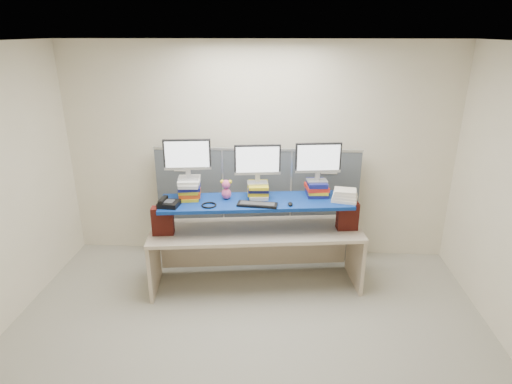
# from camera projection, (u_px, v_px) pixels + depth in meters

# --- Properties ---
(room) EXTENTS (5.00, 4.00, 2.80)m
(room) POSITION_uv_depth(u_px,v_px,m) (245.00, 216.00, 3.65)
(room) COLOR #EDE1C3
(room) RESTS_ON ground
(cubicle_partition) EXTENTS (2.60, 0.06, 1.53)m
(cubicle_partition) POSITION_uv_depth(u_px,v_px,m) (257.00, 205.00, 5.54)
(cubicle_partition) COLOR #454B52
(cubicle_partition) RESTS_ON ground
(desk) EXTENTS (2.50, 1.00, 0.74)m
(desk) POSITION_uv_depth(u_px,v_px,m) (256.00, 241.00, 4.98)
(desk) COLOR beige
(desk) RESTS_ON ground
(brick_pier_left) EXTENTS (0.25, 0.16, 0.32)m
(brick_pier_left) POSITION_uv_depth(u_px,v_px,m) (163.00, 221.00, 4.77)
(brick_pier_left) COLOR maroon
(brick_pier_left) RESTS_ON desk
(brick_pier_right) EXTENTS (0.25, 0.16, 0.32)m
(brick_pier_right) POSITION_uv_depth(u_px,v_px,m) (347.00, 216.00, 4.89)
(brick_pier_right) COLOR maroon
(brick_pier_right) RESTS_ON desk
(blue_board) EXTENTS (2.19, 0.79, 0.04)m
(blue_board) POSITION_uv_depth(u_px,v_px,m) (256.00, 202.00, 4.81)
(blue_board) COLOR navy
(blue_board) RESTS_ON brick_pier_left
(book_stack_left) EXTENTS (0.29, 0.34, 0.23)m
(book_stack_left) POSITION_uv_depth(u_px,v_px,m) (189.00, 188.00, 4.83)
(book_stack_left) COLOR gold
(book_stack_left) RESTS_ON blue_board
(book_stack_center) EXTENTS (0.26, 0.32, 0.16)m
(book_stack_center) POSITION_uv_depth(u_px,v_px,m) (258.00, 190.00, 4.89)
(book_stack_center) COLOR silver
(book_stack_center) RESTS_ON blue_board
(book_stack_right) EXTENTS (0.28, 0.30, 0.17)m
(book_stack_right) POSITION_uv_depth(u_px,v_px,m) (317.00, 188.00, 4.93)
(book_stack_right) COLOR navy
(book_stack_right) RESTS_ON blue_board
(monitor_left) EXTENTS (0.52, 0.17, 0.45)m
(monitor_left) POSITION_uv_depth(u_px,v_px,m) (187.00, 157.00, 4.70)
(monitor_left) COLOR #B6B7BC
(monitor_left) RESTS_ON book_stack_left
(monitor_center) EXTENTS (0.52, 0.17, 0.45)m
(monitor_center) POSITION_uv_depth(u_px,v_px,m) (257.00, 162.00, 4.77)
(monitor_center) COLOR #B6B7BC
(monitor_center) RESTS_ON book_stack_center
(monitor_right) EXTENTS (0.52, 0.17, 0.45)m
(monitor_right) POSITION_uv_depth(u_px,v_px,m) (318.00, 160.00, 4.80)
(monitor_right) COLOR #B6B7BC
(monitor_right) RESTS_ON book_stack_right
(keyboard) EXTENTS (0.45, 0.19, 0.03)m
(keyboard) POSITION_uv_depth(u_px,v_px,m) (257.00, 204.00, 4.66)
(keyboard) COLOR black
(keyboard) RESTS_ON blue_board
(mouse) EXTENTS (0.06, 0.10, 0.03)m
(mouse) POSITION_uv_depth(u_px,v_px,m) (290.00, 204.00, 4.66)
(mouse) COLOR black
(mouse) RESTS_ON blue_board
(desk_phone) EXTENTS (0.23, 0.21, 0.09)m
(desk_phone) POSITION_uv_depth(u_px,v_px,m) (168.00, 203.00, 4.63)
(desk_phone) COLOR black
(desk_phone) RESTS_ON blue_board
(headset) EXTENTS (0.21, 0.21, 0.02)m
(headset) POSITION_uv_depth(u_px,v_px,m) (209.00, 205.00, 4.65)
(headset) COLOR black
(headset) RESTS_ON blue_board
(plush_toy) EXTENTS (0.13, 0.10, 0.23)m
(plush_toy) POSITION_uv_depth(u_px,v_px,m) (226.00, 189.00, 4.80)
(plush_toy) COLOR #E6578E
(plush_toy) RESTS_ON blue_board
(binder_stack) EXTENTS (0.31, 0.27, 0.13)m
(binder_stack) POSITION_uv_depth(u_px,v_px,m) (345.00, 195.00, 4.77)
(binder_stack) COLOR silver
(binder_stack) RESTS_ON blue_board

